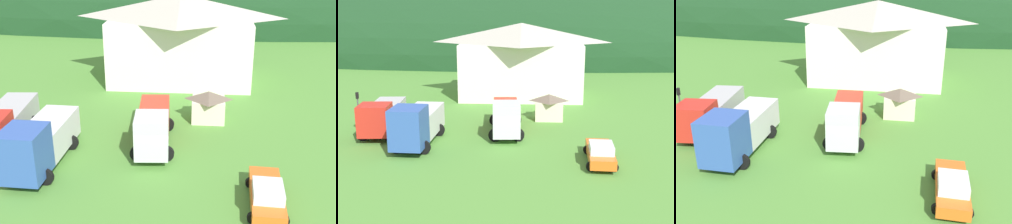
% 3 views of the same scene
% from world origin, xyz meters
% --- Properties ---
extents(ground_plane, '(200.00, 200.00, 0.00)m').
position_xyz_m(ground_plane, '(0.00, 0.00, 0.00)').
color(ground_plane, '#518C38').
extents(forested_hill_backdrop, '(173.41, 60.00, 38.87)m').
position_xyz_m(forested_hill_backdrop, '(0.00, 68.26, 0.00)').
color(forested_hill_backdrop, '#193D1E').
rests_on(forested_hill_backdrop, ground).
extents(depot_building, '(15.67, 10.29, 9.08)m').
position_xyz_m(depot_building, '(0.52, 19.26, 4.68)').
color(depot_building, white).
rests_on(depot_building, ground).
extents(play_shed_cream, '(2.93, 2.66, 2.59)m').
position_xyz_m(play_shed_cream, '(3.58, 7.89, 1.34)').
color(play_shed_cream, beige).
rests_on(play_shed_cream, ground).
extents(crane_truck_red, '(3.75, 8.47, 3.18)m').
position_xyz_m(crane_truck_red, '(-11.64, 2.24, 1.63)').
color(crane_truck_red, red).
rests_on(crane_truck_red, ground).
extents(box_truck_blue, '(3.48, 8.34, 3.73)m').
position_xyz_m(box_truck_blue, '(-7.59, -1.23, 1.87)').
color(box_truck_blue, '#3356AD').
rests_on(box_truck_blue, ground).
extents(tow_truck_silver, '(3.45, 8.51, 3.35)m').
position_xyz_m(tow_truck_silver, '(-0.45, 2.60, 1.68)').
color(tow_truck_silver, silver).
rests_on(tow_truck_silver, ground).
extents(service_pickup_orange, '(2.46, 5.48, 1.66)m').
position_xyz_m(service_pickup_orange, '(6.93, -4.67, 0.83)').
color(service_pickup_orange, orange).
rests_on(service_pickup_orange, ground).
extents(traffic_light_west, '(0.20, 0.32, 4.02)m').
position_xyz_m(traffic_light_west, '(-13.22, 0.77, 2.48)').
color(traffic_light_west, '#4C4C51').
rests_on(traffic_light_west, ground).
extents(traffic_cone_near_pickup, '(0.36, 0.36, 0.49)m').
position_xyz_m(traffic_cone_near_pickup, '(6.62, -2.78, 0.00)').
color(traffic_cone_near_pickup, orange).
rests_on(traffic_cone_near_pickup, ground).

